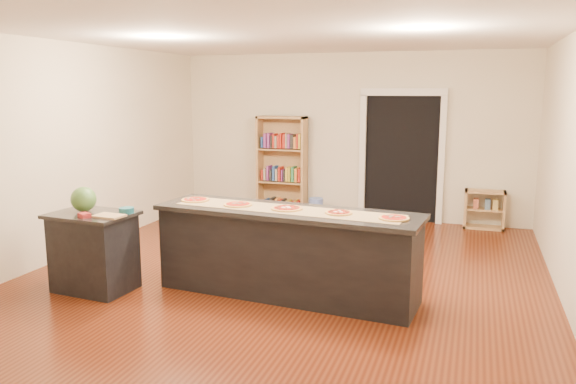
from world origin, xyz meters
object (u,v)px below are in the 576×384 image
(side_counter, at_px, (94,251))
(kitchen_island, at_px, (287,252))
(bookshelf, at_px, (282,166))
(low_shelf, at_px, (484,210))
(waste_bin, at_px, (316,208))
(watermelon, at_px, (84,199))

(side_counter, bearing_deg, kitchen_island, 18.62)
(side_counter, relative_size, bookshelf, 0.51)
(bookshelf, xyz_separation_m, low_shelf, (3.40, 0.02, -0.56))
(waste_bin, xyz_separation_m, watermelon, (-1.49, -4.11, 0.83))
(side_counter, distance_m, bookshelf, 4.37)
(low_shelf, height_order, waste_bin, low_shelf)
(kitchen_island, xyz_separation_m, bookshelf, (-1.36, 3.77, 0.39))
(bookshelf, distance_m, waste_bin, 0.97)
(waste_bin, bearing_deg, side_counter, -108.14)
(waste_bin, relative_size, watermelon, 1.30)
(kitchen_island, bearing_deg, bookshelf, 114.73)
(side_counter, distance_m, low_shelf, 5.95)
(kitchen_island, height_order, low_shelf, kitchen_island)
(side_counter, relative_size, watermelon, 3.22)
(side_counter, relative_size, waste_bin, 2.47)
(kitchen_island, distance_m, waste_bin, 3.70)
(bookshelf, bearing_deg, side_counter, -99.17)
(side_counter, xyz_separation_m, bookshelf, (0.69, 4.29, 0.43))
(bookshelf, relative_size, low_shelf, 2.80)
(kitchen_island, relative_size, watermelon, 10.46)
(kitchen_island, height_order, watermelon, watermelon)
(kitchen_island, height_order, waste_bin, kitchen_island)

